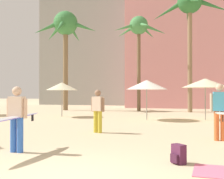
% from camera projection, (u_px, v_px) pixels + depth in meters
% --- Properties ---
extents(hotel_pink, '(19.58, 10.86, 13.89)m').
position_uv_depth(hotel_pink, '(224.00, 43.00, 32.25)').
color(hotel_pink, pink).
rests_on(hotel_pink, ground).
extents(palm_tree_far_left, '(5.94, 6.18, 9.60)m').
position_uv_depth(palm_tree_far_left, '(190.00, 8.00, 23.16)').
color(palm_tree_far_left, '#896B4C').
rests_on(palm_tree_far_left, ground).
extents(palm_tree_left, '(4.43, 4.26, 7.89)m').
position_uv_depth(palm_tree_left, '(139.00, 31.00, 24.77)').
color(palm_tree_left, brown).
rests_on(palm_tree_left, ground).
extents(palm_tree_right, '(5.32, 5.38, 8.59)m').
position_uv_depth(palm_tree_right, '(65.00, 29.00, 25.82)').
color(palm_tree_right, brown).
rests_on(palm_tree_right, ground).
extents(cafe_umbrella_0, '(2.30, 2.30, 2.23)m').
position_uv_depth(cafe_umbrella_0, '(147.00, 85.00, 16.67)').
color(cafe_umbrella_0, gray).
rests_on(cafe_umbrella_0, ground).
extents(cafe_umbrella_1, '(2.63, 2.63, 2.32)m').
position_uv_depth(cafe_umbrella_1, '(205.00, 83.00, 16.60)').
color(cafe_umbrella_1, gray).
rests_on(cafe_umbrella_1, ground).
extents(cafe_umbrella_4, '(2.00, 2.00, 2.17)m').
position_uv_depth(cafe_umbrella_4, '(62.00, 86.00, 18.76)').
color(cafe_umbrella_4, gray).
rests_on(cafe_umbrella_4, ground).
extents(backpack, '(0.35, 0.35, 0.42)m').
position_uv_depth(backpack, '(178.00, 154.00, 6.41)').
color(backpack, '#51223E').
rests_on(backpack, ground).
extents(person_far_left, '(0.60, 2.74, 1.82)m').
position_uv_depth(person_far_left, '(220.00, 111.00, 9.37)').
color(person_far_left, orange).
rests_on(person_far_left, ground).
extents(person_near_right, '(0.60, 2.64, 1.69)m').
position_uv_depth(person_near_right, '(14.00, 117.00, 7.54)').
color(person_near_right, blue).
rests_on(person_near_right, ground).
extents(person_mid_left, '(0.60, 0.34, 1.64)m').
position_uv_depth(person_mid_left, '(98.00, 109.00, 11.37)').
color(person_mid_left, gold).
rests_on(person_mid_left, ground).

